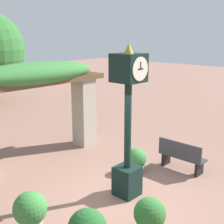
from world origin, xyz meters
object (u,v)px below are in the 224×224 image
pedestal_clock (128,120)px  potted_plant_near_right (136,160)px  potted_plant_near_left (150,216)px  park_bench (181,156)px  potted_plant_far_left (30,211)px

pedestal_clock → potted_plant_near_right: size_ratio=5.15×
pedestal_clock → potted_plant_near_right: (1.17, 0.64, -1.55)m
pedestal_clock → potted_plant_near_right: pedestal_clock is taller
potted_plant_near_left → park_bench: (3.09, 1.13, -0.02)m
potted_plant_near_right → potted_plant_near_left: bearing=-136.7°
potted_plant_near_right → potted_plant_far_left: potted_plant_far_left is taller
potted_plant_near_left → potted_plant_near_right: 2.93m
potted_plant_near_left → potted_plant_near_right: potted_plant_near_left is taller
potted_plant_near_left → pedestal_clock: bearing=54.9°
potted_plant_near_right → park_bench: size_ratio=0.52×
pedestal_clock → potted_plant_near_left: 2.23m
potted_plant_near_right → park_bench: (0.95, -0.88, 0.07)m
pedestal_clock → park_bench: pedestal_clock is taller
potted_plant_far_left → pedestal_clock: bearing=-10.6°
potted_plant_far_left → park_bench: 4.61m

